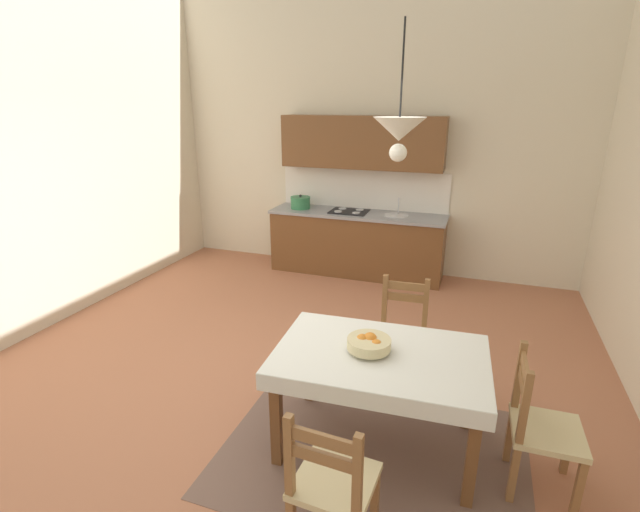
# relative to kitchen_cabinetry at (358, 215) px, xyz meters

# --- Properties ---
(ground_plane) EXTENTS (6.34, 7.18, 0.10)m
(ground_plane) POSITION_rel_kitchen_cabinetry_xyz_m (0.10, -3.02, -0.91)
(ground_plane) COLOR #AD6B4C
(wall_back) EXTENTS (6.34, 0.12, 4.23)m
(wall_back) POSITION_rel_kitchen_cabinetry_xyz_m (0.10, 0.33, 1.26)
(wall_back) COLOR beige
(wall_back) RESTS_ON ground_plane
(area_rug) EXTENTS (2.10, 1.60, 0.01)m
(area_rug) POSITION_rel_kitchen_cabinetry_xyz_m (1.07, -3.51, -0.85)
(area_rug) COLOR brown
(area_rug) RESTS_ON ground_plane
(kitchen_cabinetry) EXTENTS (2.46, 0.63, 2.20)m
(kitchen_cabinetry) POSITION_rel_kitchen_cabinetry_xyz_m (0.00, 0.00, 0.00)
(kitchen_cabinetry) COLOR brown
(kitchen_cabinetry) RESTS_ON ground_plane
(dining_table) EXTENTS (1.49, 1.01, 0.75)m
(dining_table) POSITION_rel_kitchen_cabinetry_xyz_m (1.07, -3.41, -0.23)
(dining_table) COLOR brown
(dining_table) RESTS_ON ground_plane
(dining_chair_kitchen_side) EXTENTS (0.45, 0.45, 0.93)m
(dining_chair_kitchen_side) POSITION_rel_kitchen_cabinetry_xyz_m (1.08, -2.52, -0.41)
(dining_chair_kitchen_side) COLOR #D1BC89
(dining_chair_kitchen_side) RESTS_ON ground_plane
(dining_chair_window_side) EXTENTS (0.43, 0.43, 0.93)m
(dining_chair_window_side) POSITION_rel_kitchen_cabinetry_xyz_m (2.11, -3.44, -0.41)
(dining_chair_window_side) COLOR #D1BC89
(dining_chair_window_side) RESTS_ON ground_plane
(dining_chair_camera_side) EXTENTS (0.44, 0.44, 0.93)m
(dining_chair_camera_side) POSITION_rel_kitchen_cabinetry_xyz_m (1.02, -4.30, -0.41)
(dining_chair_camera_side) COLOR #D1BC89
(dining_chair_camera_side) RESTS_ON ground_plane
(fruit_bowl) EXTENTS (0.30, 0.30, 0.12)m
(fruit_bowl) POSITION_rel_kitchen_cabinetry_xyz_m (0.99, -3.41, -0.04)
(fruit_bowl) COLOR beige
(fruit_bowl) RESTS_ON dining_table
(pendant_lamp) EXTENTS (0.32, 0.32, 0.81)m
(pendant_lamp) POSITION_rel_kitchen_cabinetry_xyz_m (1.10, -3.27, 1.35)
(pendant_lamp) COLOR black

